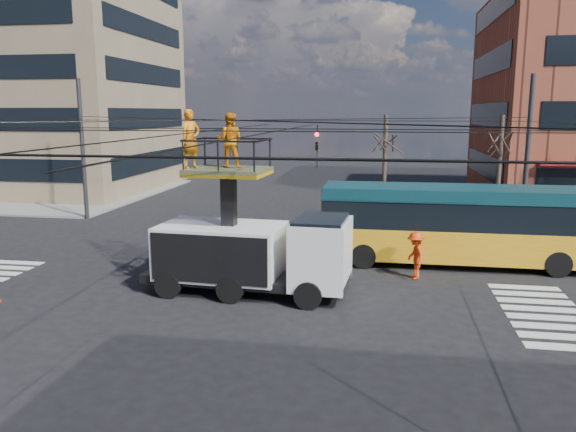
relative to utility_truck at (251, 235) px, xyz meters
The scene contains 9 objects.
ground 2.18m from the utility_truck, 140.57° to the right, with size 120.00×120.00×0.00m, color black.
sidewalk_nw 29.85m from the utility_truck, 136.43° to the left, with size 18.00×18.00×0.12m, color slate.
crosswalks 2.17m from the utility_truck, 140.57° to the right, with size 22.40×22.40×0.02m, color silver, non-canonical shape.
overhead_network 2.34m from the utility_truck, behind, with size 24.24×24.24×8.00m.
tree_a 14.00m from the utility_truck, 71.24° to the left, with size 2.00×2.00×6.00m.
tree_b 16.88m from the utility_truck, 51.33° to the left, with size 2.00×2.00×6.00m.
utility_truck is the anchor object (origin of this frame).
city_bus 9.08m from the utility_truck, 33.12° to the left, with size 11.29×2.67×3.20m.
flagger 6.34m from the utility_truck, 25.31° to the left, with size 1.15×0.66×1.77m, color #F03C0F.
Camera 1 is at (4.92, -17.67, 6.18)m, focal length 35.00 mm.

